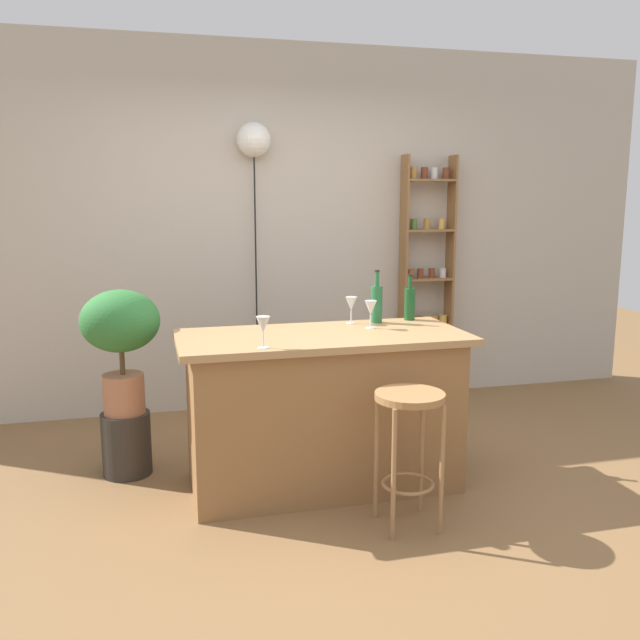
# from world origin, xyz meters

# --- Properties ---
(ground) EXTENTS (12.00, 12.00, 0.00)m
(ground) POSITION_xyz_m (0.00, 0.00, 0.00)
(ground) COLOR brown
(back_wall) EXTENTS (6.40, 0.10, 2.80)m
(back_wall) POSITION_xyz_m (0.00, 1.95, 1.40)
(back_wall) COLOR #BCB2A3
(back_wall) RESTS_ON ground
(kitchen_counter) EXTENTS (1.62, 0.73, 0.89)m
(kitchen_counter) POSITION_xyz_m (0.00, 0.30, 0.45)
(kitchen_counter) COLOR olive
(kitchen_counter) RESTS_ON ground
(bar_stool) EXTENTS (0.35, 0.35, 0.70)m
(bar_stool) POSITION_xyz_m (0.28, -0.31, 0.52)
(bar_stool) COLOR #997047
(bar_stool) RESTS_ON ground
(spice_shelf) EXTENTS (0.43, 0.16, 1.98)m
(spice_shelf) POSITION_xyz_m (1.28, 1.80, 0.98)
(spice_shelf) COLOR olive
(spice_shelf) RESTS_ON ground
(plant_stool) EXTENTS (0.29, 0.29, 0.38)m
(plant_stool) POSITION_xyz_m (-1.11, 0.73, 0.19)
(plant_stool) COLOR #2D2823
(plant_stool) RESTS_ON ground
(potted_plant) EXTENTS (0.46, 0.41, 0.74)m
(potted_plant) POSITION_xyz_m (-1.11, 0.73, 0.87)
(potted_plant) COLOR #A86B4C
(potted_plant) RESTS_ON plant_stool
(bottle_spirits_clear) EXTENTS (0.07, 0.07, 0.32)m
(bottle_spirits_clear) POSITION_xyz_m (0.41, 0.55, 1.01)
(bottle_spirits_clear) COLOR #236638
(bottle_spirits_clear) RESTS_ON kitchen_counter
(bottle_olive_oil) EXTENTS (0.07, 0.07, 0.29)m
(bottle_olive_oil) POSITION_xyz_m (0.64, 0.59, 1.00)
(bottle_olive_oil) COLOR #194C23
(bottle_olive_oil) RESTS_ON kitchen_counter
(wine_glass_left) EXTENTS (0.07, 0.07, 0.16)m
(wine_glass_left) POSITION_xyz_m (0.31, 0.39, 1.01)
(wine_glass_left) COLOR silver
(wine_glass_left) RESTS_ON kitchen_counter
(wine_glass_center) EXTENTS (0.07, 0.07, 0.16)m
(wine_glass_center) POSITION_xyz_m (0.25, 0.56, 1.01)
(wine_glass_center) COLOR silver
(wine_glass_center) RESTS_ON kitchen_counter
(wine_glass_right) EXTENTS (0.07, 0.07, 0.16)m
(wine_glass_right) POSITION_xyz_m (-0.39, 0.02, 1.01)
(wine_glass_right) COLOR silver
(wine_glass_right) RESTS_ON kitchen_counter
(pendant_globe_light) EXTENTS (0.26, 0.26, 2.20)m
(pendant_globe_light) POSITION_xyz_m (-0.12, 1.84, 2.05)
(pendant_globe_light) COLOR black
(pendant_globe_light) RESTS_ON ground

